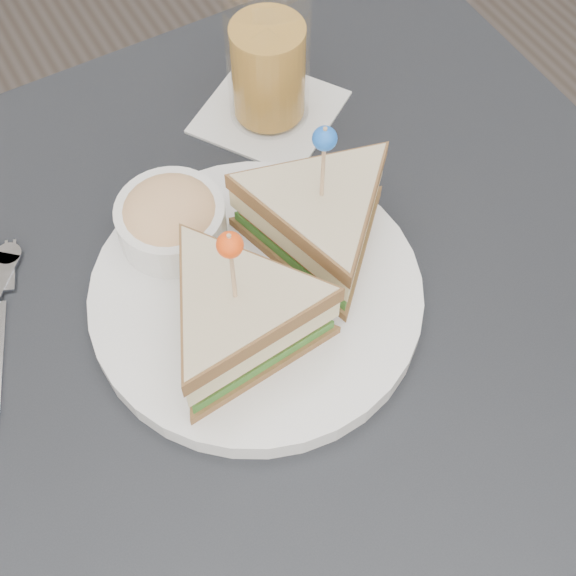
{
  "coord_description": "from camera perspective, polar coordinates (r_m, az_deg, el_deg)",
  "views": [
    {
      "loc": [
        -0.16,
        -0.29,
        1.36
      ],
      "look_at": [
        0.01,
        0.01,
        0.8
      ],
      "focal_mm": 50.0,
      "sensor_mm": 36.0,
      "label": 1
    }
  ],
  "objects": [
    {
      "name": "plate_meal",
      "position": [
        0.68,
        -1.75,
        1.34
      ],
      "size": [
        0.39,
        0.39,
        0.17
      ],
      "rotation": [
        0.0,
        0.0,
        -0.43
      ],
      "color": "white",
      "rests_on": "table"
    },
    {
      "name": "ground_plane",
      "position": [
        1.4,
        -0.16,
        -18.05
      ],
      "size": [
        3.5,
        3.5,
        0.0
      ],
      "primitive_type": "plane",
      "color": "#3F3833"
    },
    {
      "name": "drink_set",
      "position": [
        0.8,
        -1.43,
        15.98
      ],
      "size": [
        0.18,
        0.18,
        0.17
      ],
      "rotation": [
        0.0,
        0.0,
        0.58
      ],
      "color": "white",
      "rests_on": "table"
    },
    {
      "name": "table",
      "position": [
        0.77,
        -0.28,
        -5.86
      ],
      "size": [
        0.8,
        0.8,
        0.75
      ],
      "color": "black",
      "rests_on": "ground"
    }
  ]
}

